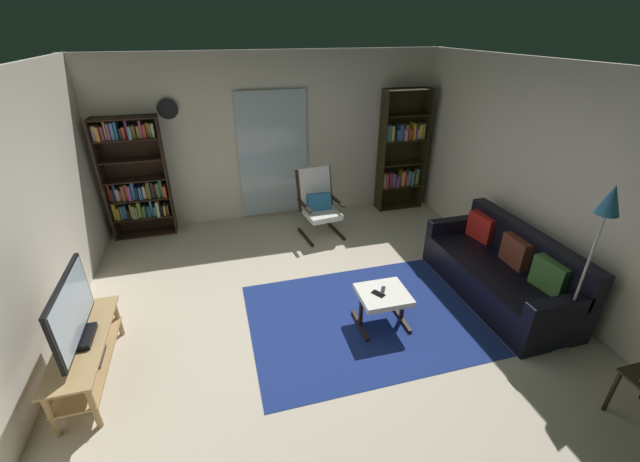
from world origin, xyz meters
The scene contains 17 objects.
ground_plane centered at (0.00, 0.00, 0.00)m, with size 7.02×7.02×0.00m, color beige.
wall_back centered at (0.00, 2.90, 1.30)m, with size 5.60×0.06×2.60m, color beige.
wall_left centered at (-2.70, 0.00, 1.30)m, with size 0.06×6.00×2.60m, color beige.
wall_right centered at (2.70, 0.00, 1.30)m, with size 0.06×6.00×2.60m, color beige.
glass_door_panel centered at (-0.04, 2.83, 1.05)m, with size 1.10×0.01×2.00m, color silver.
area_rug centered at (0.42, -0.13, 0.00)m, with size 2.50×1.89×0.01m, color navy.
tv_stand centered at (-2.29, -0.25, 0.31)m, with size 0.40×1.22×0.46m.
television centered at (-2.29, -0.25, 0.76)m, with size 0.20×0.95×0.61m.
bookshelf_near_tv centered at (-2.13, 2.71, 0.91)m, with size 0.88×0.30×1.80m.
bookshelf_near_sofa centered at (2.10, 2.62, 0.98)m, with size 0.79×0.30×2.03m.
leather_sofa centered at (2.16, -0.13, 0.31)m, with size 0.83×1.98×0.83m.
lounge_armchair centered at (0.48, 2.00, 0.53)m, with size 0.64×0.72×1.02m.
ottoman centered at (0.57, -0.26, 0.34)m, with size 0.53×0.49×0.41m.
tv_remote centered at (0.57, -0.24, 0.42)m, with size 0.04×0.14×0.02m, color black.
cell_phone centered at (0.51, -0.27, 0.42)m, with size 0.07×0.14×0.01m, color black.
floor_lamp_by_sofa centered at (2.16, -1.08, 1.43)m, with size 0.22×0.22×1.76m.
wall_clock centered at (-1.52, 2.82, 1.85)m, with size 0.29×0.03×0.29m.
Camera 1 is at (-0.98, -3.36, 2.92)m, focal length 22.28 mm.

